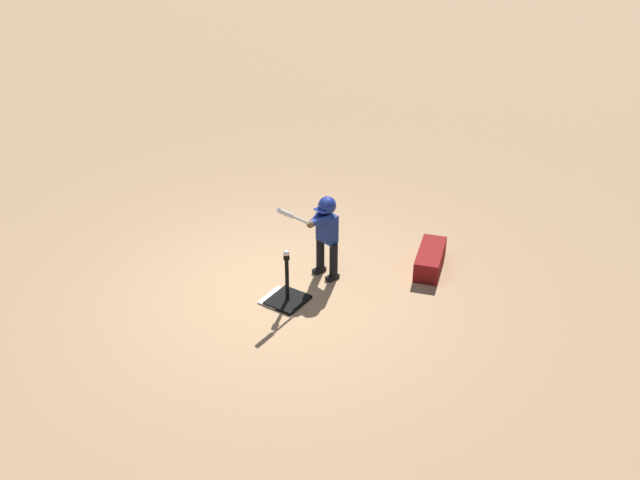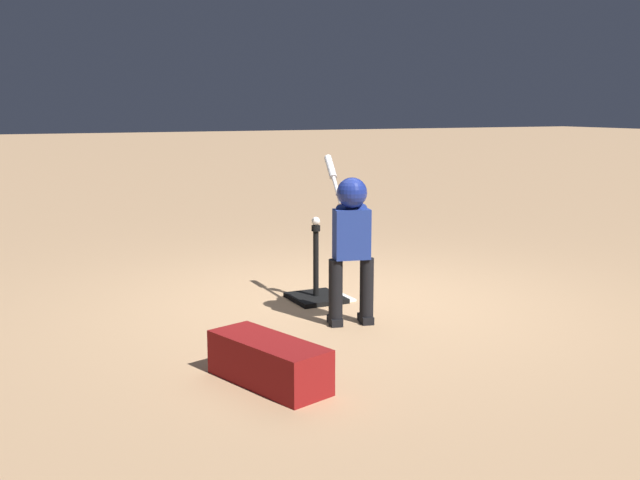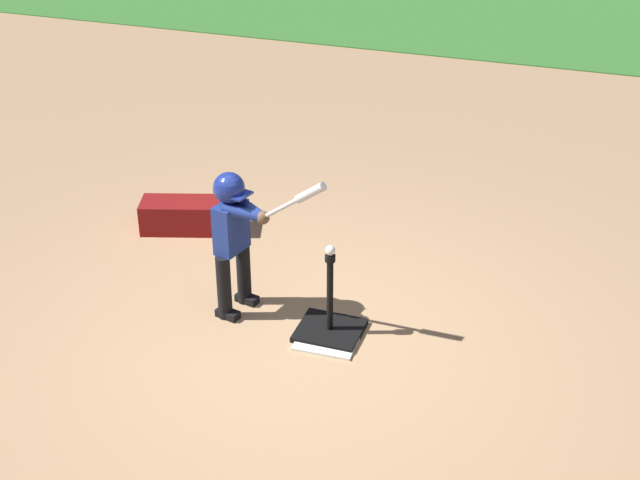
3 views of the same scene
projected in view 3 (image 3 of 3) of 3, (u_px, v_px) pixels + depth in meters
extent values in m
plane|color=tan|center=(300.00, 344.00, 6.48)|extent=(90.00, 90.00, 0.00)
cube|color=#3D7F33|center=(509.00, 5.00, 14.90)|extent=(56.00, 6.31, 0.02)
cube|color=white|center=(329.00, 338.00, 6.53)|extent=(0.45, 0.45, 0.02)
cube|color=black|center=(330.00, 330.00, 6.59)|extent=(0.47, 0.43, 0.04)
cylinder|color=black|center=(330.00, 295.00, 6.44)|extent=(0.05, 0.05, 0.58)
cylinder|color=black|center=(330.00, 258.00, 6.29)|extent=(0.08, 0.08, 0.05)
cylinder|color=black|center=(244.00, 273.00, 6.85)|extent=(0.13, 0.13, 0.52)
cube|color=black|center=(247.00, 299.00, 6.95)|extent=(0.20, 0.13, 0.06)
cylinder|color=black|center=(224.00, 287.00, 6.66)|extent=(0.13, 0.13, 0.52)
cube|color=black|center=(228.00, 314.00, 6.77)|extent=(0.20, 0.13, 0.06)
cube|color=navy|center=(231.00, 227.00, 6.54)|extent=(0.20, 0.30, 0.39)
sphere|color=brown|center=(229.00, 190.00, 6.39)|extent=(0.20, 0.20, 0.20)
sphere|color=navy|center=(229.00, 188.00, 6.38)|extent=(0.23, 0.23, 0.23)
cube|color=navy|center=(240.00, 195.00, 6.35)|extent=(0.15, 0.19, 0.01)
cylinder|color=navy|center=(250.00, 208.00, 6.42)|extent=(0.31, 0.22, 0.11)
cylinder|color=navy|center=(243.00, 213.00, 6.35)|extent=(0.32, 0.10, 0.11)
sphere|color=brown|center=(263.00, 218.00, 6.32)|extent=(0.10, 0.10, 0.10)
cylinder|color=silver|center=(291.00, 203.00, 6.12)|extent=(0.51, 0.14, 0.39)
cylinder|color=silver|center=(311.00, 193.00, 5.99)|extent=(0.25, 0.11, 0.20)
cylinder|color=black|center=(261.00, 219.00, 6.34)|extent=(0.05, 0.06, 0.05)
sphere|color=white|center=(330.00, 250.00, 6.26)|extent=(0.07, 0.07, 0.07)
cube|color=maroon|center=(189.00, 215.00, 7.94)|extent=(0.90, 0.56, 0.28)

